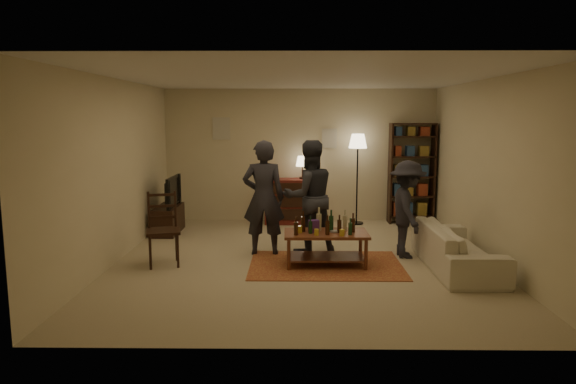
{
  "coord_description": "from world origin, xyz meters",
  "views": [
    {
      "loc": [
        -0.11,
        -7.51,
        2.14
      ],
      "look_at": [
        -0.2,
        0.1,
        1.02
      ],
      "focal_mm": 32.0,
      "sensor_mm": 36.0,
      "label": 1
    }
  ],
  "objects_px": {
    "bookshelf": "(411,172)",
    "person_by_sofa": "(407,209)",
    "dresser": "(290,200)",
    "floor_lamp": "(358,148)",
    "person_right": "(309,197)",
    "dining_chair": "(163,225)",
    "tv_stand": "(168,212)",
    "sofa": "(457,247)",
    "person_left": "(264,198)",
    "coffee_table": "(326,237)"
  },
  "relations": [
    {
      "from": "tv_stand",
      "to": "person_right",
      "type": "distance_m",
      "value": 2.93
    },
    {
      "from": "bookshelf",
      "to": "person_by_sofa",
      "type": "xyz_separation_m",
      "value": [
        -0.63,
        -2.57,
        -0.29
      ]
    },
    {
      "from": "dresser",
      "to": "floor_lamp",
      "type": "height_order",
      "value": "floor_lamp"
    },
    {
      "from": "tv_stand",
      "to": "person_by_sofa",
      "type": "bearing_deg",
      "value": -21.45
    },
    {
      "from": "dresser",
      "to": "sofa",
      "type": "height_order",
      "value": "dresser"
    },
    {
      "from": "bookshelf",
      "to": "floor_lamp",
      "type": "xyz_separation_m",
      "value": [
        -1.1,
        -0.13,
        0.5
      ]
    },
    {
      "from": "sofa",
      "to": "person_by_sofa",
      "type": "distance_m",
      "value": 0.95
    },
    {
      "from": "coffee_table",
      "to": "sofa",
      "type": "bearing_deg",
      "value": -3.76
    },
    {
      "from": "dining_chair",
      "to": "person_right",
      "type": "distance_m",
      "value": 2.28
    },
    {
      "from": "floor_lamp",
      "to": "person_left",
      "type": "xyz_separation_m",
      "value": [
        -1.73,
        -2.31,
        -0.64
      ]
    },
    {
      "from": "tv_stand",
      "to": "dresser",
      "type": "bearing_deg",
      "value": 22.07
    },
    {
      "from": "dining_chair",
      "to": "bookshelf",
      "type": "distance_m",
      "value": 5.24
    },
    {
      "from": "coffee_table",
      "to": "person_by_sofa",
      "type": "distance_m",
      "value": 1.39
    },
    {
      "from": "dining_chair",
      "to": "coffee_table",
      "type": "bearing_deg",
      "value": -16.93
    },
    {
      "from": "dresser",
      "to": "person_by_sofa",
      "type": "height_order",
      "value": "person_by_sofa"
    },
    {
      "from": "person_left",
      "to": "bookshelf",
      "type": "bearing_deg",
      "value": -140.02
    },
    {
      "from": "dining_chair",
      "to": "person_by_sofa",
      "type": "height_order",
      "value": "person_by_sofa"
    },
    {
      "from": "person_right",
      "to": "sofa",
      "type": "bearing_deg",
      "value": 138.34
    },
    {
      "from": "coffee_table",
      "to": "bookshelf",
      "type": "xyz_separation_m",
      "value": [
        1.9,
        3.06,
        0.61
      ]
    },
    {
      "from": "person_left",
      "to": "person_right",
      "type": "distance_m",
      "value": 0.72
    },
    {
      "from": "dining_chair",
      "to": "tv_stand",
      "type": "distance_m",
      "value": 2.08
    },
    {
      "from": "bookshelf",
      "to": "sofa",
      "type": "xyz_separation_m",
      "value": [
        -0.05,
        -3.18,
        -0.73
      ]
    },
    {
      "from": "person_left",
      "to": "person_right",
      "type": "relative_size",
      "value": 1.0
    },
    {
      "from": "tv_stand",
      "to": "bookshelf",
      "type": "xyz_separation_m",
      "value": [
        4.69,
        0.98,
        0.65
      ]
    },
    {
      "from": "coffee_table",
      "to": "dining_chair",
      "type": "relative_size",
      "value": 1.12
    },
    {
      "from": "bookshelf",
      "to": "coffee_table",
      "type": "bearing_deg",
      "value": -121.88
    },
    {
      "from": "dresser",
      "to": "floor_lamp",
      "type": "relative_size",
      "value": 0.75
    },
    {
      "from": "person_right",
      "to": "dining_chair",
      "type": "bearing_deg",
      "value": -0.4
    },
    {
      "from": "dining_chair",
      "to": "person_left",
      "type": "distance_m",
      "value": 1.58
    },
    {
      "from": "dresser",
      "to": "tv_stand",
      "type": "bearing_deg",
      "value": -157.93
    },
    {
      "from": "tv_stand",
      "to": "person_by_sofa",
      "type": "xyz_separation_m",
      "value": [
        4.06,
        -1.59,
        0.36
      ]
    },
    {
      "from": "tv_stand",
      "to": "floor_lamp",
      "type": "bearing_deg",
      "value": 13.33
    },
    {
      "from": "person_right",
      "to": "coffee_table",
      "type": "bearing_deg",
      "value": 87.5
    },
    {
      "from": "bookshelf",
      "to": "person_right",
      "type": "bearing_deg",
      "value": -132.72
    },
    {
      "from": "coffee_table",
      "to": "person_left",
      "type": "distance_m",
      "value": 1.21
    },
    {
      "from": "person_right",
      "to": "person_by_sofa",
      "type": "xyz_separation_m",
      "value": [
        1.49,
        -0.28,
        -0.15
      ]
    },
    {
      "from": "dining_chair",
      "to": "dresser",
      "type": "distance_m",
      "value": 3.46
    },
    {
      "from": "dresser",
      "to": "person_right",
      "type": "height_order",
      "value": "person_right"
    },
    {
      "from": "person_by_sofa",
      "to": "dresser",
      "type": "bearing_deg",
      "value": 35.0
    },
    {
      "from": "tv_stand",
      "to": "dresser",
      "type": "relative_size",
      "value": 0.78
    },
    {
      "from": "dining_chair",
      "to": "floor_lamp",
      "type": "distance_m",
      "value": 4.38
    },
    {
      "from": "coffee_table",
      "to": "dresser",
      "type": "xyz_separation_m",
      "value": [
        -0.54,
        2.99,
        0.05
      ]
    },
    {
      "from": "dining_chair",
      "to": "person_right",
      "type": "relative_size",
      "value": 0.61
    },
    {
      "from": "bookshelf",
      "to": "sofa",
      "type": "bearing_deg",
      "value": -90.82
    },
    {
      "from": "dining_chair",
      "to": "sofa",
      "type": "xyz_separation_m",
      "value": [
        4.22,
        -0.17,
        -0.27
      ]
    },
    {
      "from": "dresser",
      "to": "person_left",
      "type": "distance_m",
      "value": 2.44
    },
    {
      "from": "coffee_table",
      "to": "tv_stand",
      "type": "xyz_separation_m",
      "value": [
        -2.79,
        2.08,
        -0.04
      ]
    },
    {
      "from": "sofa",
      "to": "person_by_sofa",
      "type": "relative_size",
      "value": 1.4
    },
    {
      "from": "dining_chair",
      "to": "dresser",
      "type": "xyz_separation_m",
      "value": [
        1.83,
        2.94,
        -0.1
      ]
    },
    {
      "from": "person_by_sofa",
      "to": "dining_chair",
      "type": "bearing_deg",
      "value": 96.03
    }
  ]
}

